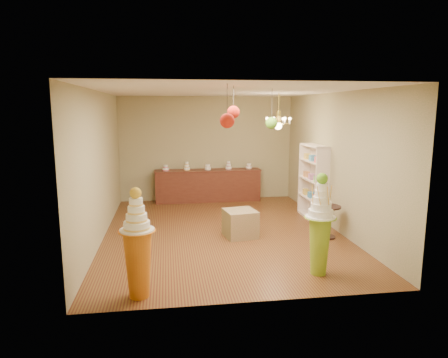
{
  "coord_description": "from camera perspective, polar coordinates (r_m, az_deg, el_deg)",
  "views": [
    {
      "loc": [
        -1.16,
        -8.3,
        2.64
      ],
      "look_at": [
        0.04,
        0.0,
        1.17
      ],
      "focal_mm": 32.0,
      "sensor_mm": 36.0,
      "label": 1
    }
  ],
  "objects": [
    {
      "name": "pom_green_mid",
      "position": [
        7.27,
        6.8,
        7.96
      ],
      "size": [
        0.21,
        0.21,
        0.71
      ],
      "color": "#40392E",
      "rests_on": "ceiling"
    },
    {
      "name": "round_table",
      "position": [
        8.55,
        14.56,
        -5.3
      ],
      "size": [
        0.59,
        0.59,
        0.68
      ],
      "rotation": [
        0.0,
        0.0,
        0.13
      ],
      "color": "black",
      "rests_on": "floor"
    },
    {
      "name": "pom_red_left",
      "position": [
        5.81,
        0.46,
        8.33
      ],
      "size": [
        0.21,
        0.21,
        0.63
      ],
      "color": "#40392E",
      "rests_on": "ceiling"
    },
    {
      "name": "wall_left",
      "position": [
        8.48,
        -17.25,
        1.79
      ],
      "size": [
        0.04,
        6.5,
        3.0
      ],
      "primitive_type": "cube",
      "color": "tan",
      "rests_on": "ground"
    },
    {
      "name": "chandelier",
      "position": [
        9.52,
        7.76,
        7.84
      ],
      "size": [
        0.79,
        0.79,
        0.85
      ],
      "rotation": [
        0.0,
        0.0,
        -0.37
      ],
      "color": "#DFC34E",
      "rests_on": "ceiling"
    },
    {
      "name": "sideboard",
      "position": [
        11.53,
        -2.31,
        -0.84
      ],
      "size": [
        3.04,
        0.54,
        1.16
      ],
      "color": "#54251A",
      "rests_on": "floor"
    },
    {
      "name": "pedestal_orange",
      "position": [
        5.82,
        -12.2,
        -10.43
      ],
      "size": [
        0.56,
        0.56,
        1.59
      ],
      "rotation": [
        0.0,
        0.0,
        0.18
      ],
      "color": "orange",
      "rests_on": "floor"
    },
    {
      "name": "shelving_unit",
      "position": [
        9.9,
        12.6,
        -0.39
      ],
      "size": [
        0.33,
        1.2,
        1.8
      ],
      "color": "white",
      "rests_on": "floor"
    },
    {
      "name": "wall_front",
      "position": [
        5.3,
        4.59,
        -2.5
      ],
      "size": [
        5.0,
        0.04,
        3.0
      ],
      "primitive_type": "cube",
      "color": "tan",
      "rests_on": "ground"
    },
    {
      "name": "ceiling",
      "position": [
        8.38,
        -0.28,
        12.42
      ],
      "size": [
        6.5,
        6.5,
        0.0
      ],
      "primitive_type": "plane",
      "rotation": [
        3.14,
        0.0,
        0.0
      ],
      "color": "silver",
      "rests_on": "ground"
    },
    {
      "name": "floor",
      "position": [
        8.78,
        -0.26,
        -7.53
      ],
      "size": [
        6.5,
        6.5,
        0.0
      ],
      "primitive_type": "plane",
      "color": "#5C3419",
      "rests_on": "ground"
    },
    {
      "name": "vase",
      "position": [
        8.47,
        14.66,
        -3.19
      ],
      "size": [
        0.18,
        0.18,
        0.17
      ],
      "primitive_type": "imported",
      "rotation": [
        0.0,
        0.0,
        0.14
      ],
      "color": "white",
      "rests_on": "round_table"
    },
    {
      "name": "wall_back",
      "position": [
        11.66,
        -2.48,
        4.35
      ],
      "size": [
        5.0,
        0.04,
        3.0
      ],
      "primitive_type": "cube",
      "color": "tan",
      "rests_on": "ground"
    },
    {
      "name": "burlap_riser",
      "position": [
        8.39,
        2.34,
        -6.36
      ],
      "size": [
        0.72,
        0.72,
        0.57
      ],
      "primitive_type": "cube",
      "rotation": [
        0.0,
        0.0,
        0.16
      ],
      "color": "olive",
      "rests_on": "floor"
    },
    {
      "name": "wall_right",
      "position": [
        9.14,
        15.46,
        2.44
      ],
      "size": [
        0.04,
        6.5,
        3.0
      ],
      "primitive_type": "cube",
      "color": "tan",
      "rests_on": "ground"
    },
    {
      "name": "pedestal_green",
      "position": [
        6.61,
        13.53,
        -7.48
      ],
      "size": [
        0.54,
        0.54,
        1.66
      ],
      "rotation": [
        0.0,
        0.0,
        0.15
      ],
      "color": "#86AB25",
      "rests_on": "floor"
    },
    {
      "name": "pom_red_right",
      "position": [
        6.41,
        1.35,
        9.53
      ],
      "size": [
        0.2,
        0.2,
        0.51
      ],
      "color": "#40392E",
      "rests_on": "ceiling"
    }
  ]
}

